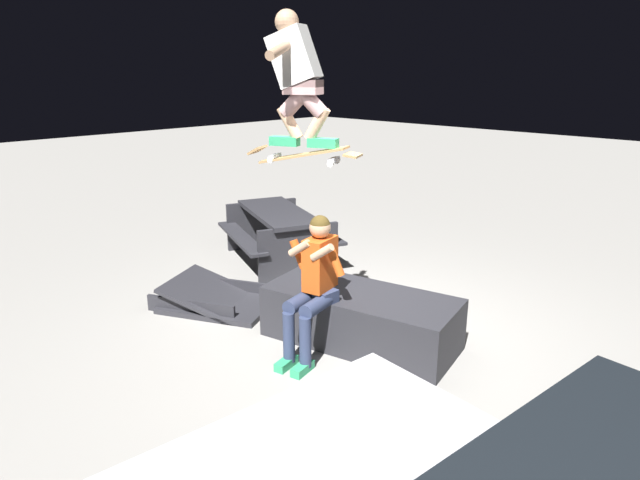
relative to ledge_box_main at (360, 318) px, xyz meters
The scene contains 7 objects.
ground_plane 0.33m from the ledge_box_main, 52.55° to the right, with size 40.00×40.00×0.00m, color gray.
ledge_box_main is the anchor object (origin of this frame).
person_sitting_on_ledge 0.73m from the ledge_box_main, 73.91° to the left, with size 0.59×0.78×1.37m.
skateboard 1.76m from the ledge_box_main, 65.69° to the left, with size 1.01×0.59×0.18m.
skater_airborne 2.43m from the ledge_box_main, 62.25° to the left, with size 0.63×0.84×1.12m.
kicker_ramp 1.82m from the ledge_box_main, 14.51° to the left, with size 1.48×1.33×0.40m.
picnic_table_back 2.67m from the ledge_box_main, 23.93° to the right, with size 2.08×1.88×0.75m.
Camera 1 is at (-3.36, 4.06, 2.64)m, focal length 31.07 mm.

